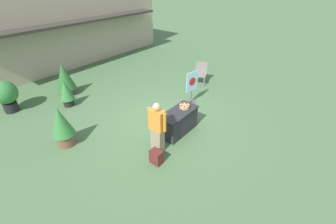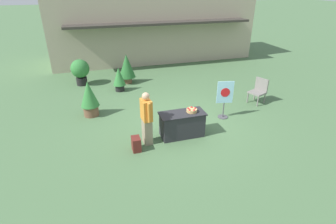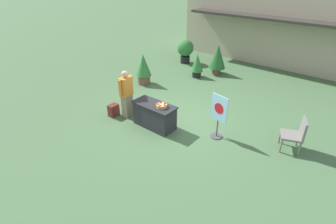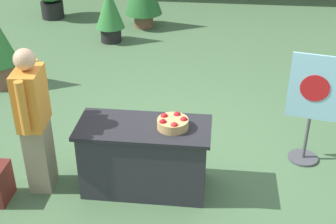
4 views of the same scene
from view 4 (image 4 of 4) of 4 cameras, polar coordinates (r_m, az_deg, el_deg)
The scene contains 6 objects.
ground_plane at distance 5.90m, azimuth 0.24°, elevation -4.85°, with size 120.00×120.00×0.00m, color #4C7047.
display_table at distance 5.11m, azimuth -2.88°, elevation -5.50°, with size 1.42×0.64×0.80m.
apple_basket at distance 4.83m, azimuth 0.58°, elevation -1.34°, with size 0.33×0.33×0.13m.
person_visitor at distance 5.09m, azimuth -15.97°, elevation -1.05°, with size 0.29×0.61×1.65m.
poster_board at distance 5.63m, azimuth 17.13°, elevation 0.79°, with size 0.57×0.36×1.37m.
potted_plant_near_left at distance 9.23m, azimuth -7.13°, elevation 12.00°, with size 0.56×0.56×1.07m.
Camera 4 is at (0.52, -4.85, 3.33)m, focal length 50.00 mm.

